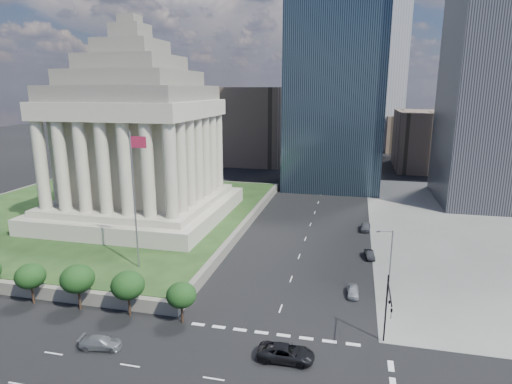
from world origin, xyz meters
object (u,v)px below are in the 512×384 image
(street_lamp_north, at_px, (389,262))
(pickup_truck, at_px, (286,353))
(traffic_signal_ne, at_px, (388,306))
(parked_sedan_far, at_px, (366,227))
(war_memorial, at_px, (136,121))
(suv_grey, at_px, (101,343))
(parked_sedan_near, at_px, (353,291))
(parked_sedan_mid, at_px, (369,255))
(flagpole, at_px, (135,193))

(street_lamp_north, height_order, pickup_truck, street_lamp_north)
(traffic_signal_ne, bearing_deg, parked_sedan_far, 91.99)
(war_memorial, bearing_deg, pickup_truck, -46.56)
(suv_grey, xyz_separation_m, parked_sedan_near, (26.56, 18.75, -0.03))
(suv_grey, height_order, parked_sedan_far, parked_sedan_far)
(war_memorial, xyz_separation_m, traffic_signal_ne, (46.50, -34.30, -16.15))
(suv_grey, height_order, parked_sedan_mid, suv_grey)
(parked_sedan_mid, height_order, parked_sedan_far, parked_sedan_far)
(war_memorial, xyz_separation_m, parked_sedan_far, (45.08, 6.64, -20.63))
(street_lamp_north, bearing_deg, traffic_signal_ne, -94.19)
(war_memorial, distance_m, flagpole, 28.16)
(flagpole, xyz_separation_m, traffic_signal_ne, (34.33, -10.30, -7.86))
(suv_grey, relative_size, parked_sedan_near, 1.23)
(war_memorial, distance_m, parked_sedan_mid, 50.67)
(traffic_signal_ne, distance_m, pickup_truck, 11.78)
(traffic_signal_ne, height_order, pickup_truck, traffic_signal_ne)
(traffic_signal_ne, relative_size, street_lamp_north, 0.80)
(suv_grey, distance_m, parked_sedan_near, 32.51)
(pickup_truck, distance_m, parked_sedan_far, 45.90)
(parked_sedan_near, distance_m, parked_sedan_far, 28.93)
(suv_grey, bearing_deg, parked_sedan_mid, -49.95)
(parked_sedan_near, bearing_deg, pickup_truck, -114.27)
(pickup_truck, bearing_deg, flagpole, 57.84)
(traffic_signal_ne, distance_m, parked_sedan_far, 41.21)
(flagpole, xyz_separation_m, parked_sedan_far, (32.91, 30.64, -12.34))
(flagpole, bearing_deg, war_memorial, 116.89)
(flagpole, height_order, street_lamp_north, flagpole)
(parked_sedan_mid, bearing_deg, parked_sedan_far, 83.19)
(street_lamp_north, distance_m, suv_grey, 36.08)
(street_lamp_north, height_order, parked_sedan_mid, street_lamp_north)
(street_lamp_north, height_order, suv_grey, street_lamp_north)
(war_memorial, xyz_separation_m, flagpole, (12.17, -24.00, -8.29))
(parked_sedan_far, bearing_deg, traffic_signal_ne, -84.52)
(parked_sedan_far, bearing_deg, parked_sedan_near, -90.63)
(pickup_truck, bearing_deg, traffic_signal_ne, -69.16)
(suv_grey, distance_m, parked_sedan_far, 55.56)
(war_memorial, height_order, traffic_signal_ne, war_memorial)
(traffic_signal_ne, bearing_deg, suv_grey, -167.50)
(traffic_signal_ne, height_order, parked_sedan_far, traffic_signal_ne)
(war_memorial, distance_m, street_lamp_north, 54.92)
(flagpole, distance_m, street_lamp_north, 35.95)
(flagpole, xyz_separation_m, parked_sedan_mid, (33.33, 15.93, -12.49))
(war_memorial, height_order, parked_sedan_mid, war_memorial)
(war_memorial, height_order, pickup_truck, war_memorial)
(traffic_signal_ne, xyz_separation_m, suv_grey, (-30.06, -6.66, -4.58))
(traffic_signal_ne, bearing_deg, flagpole, 163.29)
(pickup_truck, distance_m, parked_sedan_near, 17.51)
(pickup_truck, relative_size, parked_sedan_near, 1.58)
(pickup_truck, xyz_separation_m, parked_sedan_far, (8.68, 45.07, -0.05))
(war_memorial, relative_size, pickup_truck, 6.58)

